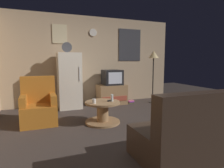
# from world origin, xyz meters

# --- Properties ---
(ground_plane) EXTENTS (12.00, 12.00, 0.00)m
(ground_plane) POSITION_xyz_m (0.00, 0.00, 0.00)
(ground_plane) COLOR #3D332D
(wall_with_art) EXTENTS (5.20, 0.12, 2.59)m
(wall_with_art) POSITION_xyz_m (0.01, 2.45, 1.30)
(wall_with_art) COLOR tan
(wall_with_art) RESTS_ON ground_plane
(fridge) EXTENTS (0.60, 0.62, 1.77)m
(fridge) POSITION_xyz_m (-0.77, 2.02, 0.75)
(fridge) COLOR silver
(fridge) RESTS_ON ground_plane
(tv_stand) EXTENTS (0.84, 0.53, 0.58)m
(tv_stand) POSITION_xyz_m (0.47, 2.04, 0.29)
(tv_stand) COLOR #9E754C
(tv_stand) RESTS_ON ground_plane
(crt_tv) EXTENTS (0.54, 0.51, 0.44)m
(crt_tv) POSITION_xyz_m (0.49, 2.04, 0.80)
(crt_tv) COLOR black
(crt_tv) RESTS_ON tv_stand
(standing_lamp) EXTENTS (0.32, 0.32, 1.59)m
(standing_lamp) POSITION_xyz_m (1.74, 1.78, 1.36)
(standing_lamp) COLOR #332D28
(standing_lamp) RESTS_ON ground_plane
(coffee_table) EXTENTS (0.72, 0.72, 0.45)m
(coffee_table) POSITION_xyz_m (-0.33, 0.48, 0.22)
(coffee_table) COLOR #9E754C
(coffee_table) RESTS_ON ground_plane
(wine_glass) EXTENTS (0.05, 0.05, 0.15)m
(wine_glass) POSITION_xyz_m (-0.14, 0.42, 0.52)
(wine_glass) COLOR silver
(wine_glass) RESTS_ON coffee_table
(mug_ceramic_white) EXTENTS (0.08, 0.08, 0.09)m
(mug_ceramic_white) POSITION_xyz_m (-0.54, 0.38, 0.49)
(mug_ceramic_white) COLOR silver
(mug_ceramic_white) RESTS_ON coffee_table
(remote_control) EXTENTS (0.15, 0.12, 0.02)m
(remote_control) POSITION_xyz_m (-0.17, 0.48, 0.46)
(remote_control) COLOR black
(remote_control) RESTS_ON coffee_table
(armchair) EXTENTS (0.68, 0.68, 0.96)m
(armchair) POSITION_xyz_m (-1.56, 0.94, 0.34)
(armchair) COLOR #B2661E
(armchair) RESTS_ON ground_plane
(couch) EXTENTS (1.70, 0.80, 0.92)m
(couch) POSITION_xyz_m (0.44, -1.30, 0.31)
(couch) COLOR #38281E
(couch) RESTS_ON ground_plane
(book_stack) EXTENTS (0.19, 0.17, 0.08)m
(book_stack) POSITION_xyz_m (1.07, 1.95, 0.04)
(book_stack) COLOR #586F33
(book_stack) RESTS_ON ground_plane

